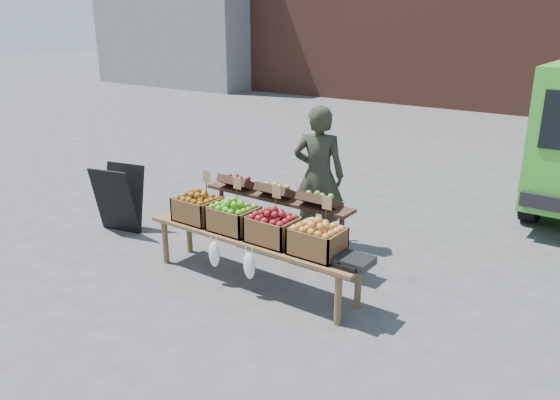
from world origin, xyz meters
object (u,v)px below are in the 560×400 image
Objects in this scene: display_bench at (253,260)px; crate_green_apples at (317,241)px; crate_red_apples at (273,230)px; weighing_scale at (354,261)px; vendor at (319,176)px; chalkboard_sign at (119,199)px; back_table at (277,218)px; crate_golden_apples at (198,209)px; crate_russet_pears at (234,219)px.

crate_green_apples is at bearing 0.00° from display_bench.
weighing_scale is at bearing 0.00° from crate_red_apples.
chalkboard_sign is at bearing 6.40° from vendor.
back_table is 4.20× the size of crate_golden_apples.
crate_golden_apples is at bearing 180.00° from crate_russet_pears.
crate_red_apples is at bearing 0.00° from crate_golden_apples.
crate_russet_pears is at bearing 180.00° from weighing_scale.
display_bench is (0.08, -1.45, -0.62)m from vendor.
crate_green_apples is at bearing 0.00° from crate_red_apples.
chalkboard_sign reaches higher than weighing_scale.
chalkboard_sign is 1.88× the size of crate_red_apples.
weighing_scale is (1.53, 0.00, -0.10)m from crate_russet_pears.
display_bench is at bearing 180.00° from crate_red_apples.
vendor is at bearing 93.18° from display_bench.
chalkboard_sign reaches higher than crate_golden_apples.
vendor is 1.51m from crate_red_apples.
chalkboard_sign is at bearing 177.44° from weighing_scale.
chalkboard_sign is at bearing 176.16° from display_bench.
crate_green_apples is 0.44m from weighing_scale.
vendor is 1.99m from weighing_scale.
back_table is at bearing 0.15° from chalkboard_sign.
display_bench is 5.40× the size of crate_red_apples.
crate_russet_pears is (-0.19, -1.45, -0.20)m from vendor.
crate_red_apples is (0.55, 0.00, 0.00)m from crate_russet_pears.
vendor is 1.94× the size of chalkboard_sign.
crate_green_apples is (3.33, -0.17, 0.24)m from chalkboard_sign.
vendor reaches higher than weighing_scale.
crate_green_apples is at bearing 180.00° from weighing_scale.
crate_russet_pears is at bearing -17.65° from chalkboard_sign.
chalkboard_sign is 2.52m from display_bench.
crate_golden_apples and crate_red_apples have the same top height.
vendor is 3.63× the size of crate_red_apples.
crate_golden_apples is 1.47× the size of weighing_scale.
vendor is 0.87× the size of back_table.
back_table is at bearing 145.03° from crate_green_apples.
crate_green_apples is (0.55, 0.00, 0.00)m from crate_red_apples.
crate_red_apples is 1.00× the size of crate_green_apples.
crate_golden_apples is 1.00× the size of crate_russet_pears.
weighing_scale is (1.45, -0.72, 0.09)m from back_table.
crate_golden_apples and crate_russet_pears have the same top height.
back_table is at bearing 153.66° from weighing_scale.
display_bench is 0.93m from crate_green_apples.
display_bench is at bearing 0.00° from crate_russet_pears.
crate_russet_pears is at bearing 180.00° from display_bench.
crate_red_apples is (1.10, 0.00, 0.00)m from crate_golden_apples.
vendor is 1.72m from crate_green_apples.
crate_green_apples reaches higher than display_bench.
chalkboard_sign is 1.71m from crate_golden_apples.
back_table is at bearing 49.24° from crate_golden_apples.
vendor reaches higher than back_table.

